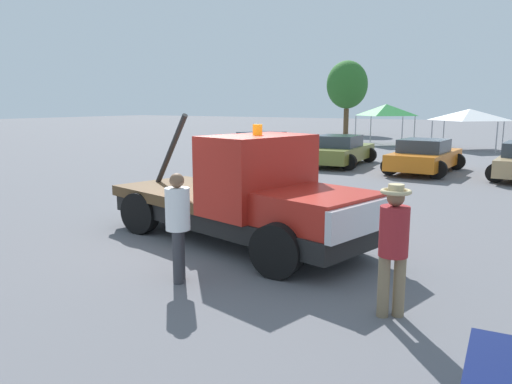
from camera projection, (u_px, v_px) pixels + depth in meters
ground_plane at (235, 241)px, 9.97m from camera, size 160.00×160.00×0.00m
tow_truck at (247, 199)px, 9.55m from camera, size 6.21×3.25×2.51m
person_near_truck at (394, 240)px, 6.29m from camera, size 0.38×0.38×1.73m
person_at_hood at (178, 220)px, 7.57m from camera, size 0.38×0.38×1.69m
parked_car_teal at (264, 146)px, 24.79m from camera, size 2.88×4.69×1.34m
parked_car_olive at (339, 151)px, 22.19m from camera, size 2.73×4.88×1.34m
parked_car_orange at (425, 156)px, 19.77m from camera, size 2.59×4.60×1.34m
canopy_tent_green at (386, 110)px, 32.93m from camera, size 3.12×3.12×2.68m
canopy_tent_white at (470, 115)px, 29.65m from camera, size 3.55×3.55×2.40m
tree_left at (347, 85)px, 44.32m from camera, size 3.63×3.63×6.47m
traffic_cone at (272, 203)px, 12.55m from camera, size 0.40×0.40×0.55m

